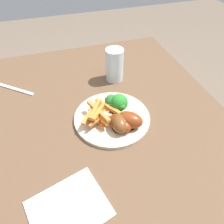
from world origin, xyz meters
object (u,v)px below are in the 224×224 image
fork (13,88)px  chicken_drumstick_far (128,120)px  broccoli_floret_front (120,103)px  dining_table (97,132)px  broccoli_floret_middle (111,102)px  chicken_drumstick_near (119,122)px  water_glass (115,65)px  dinner_plate (112,118)px  carrot_fries_pile (99,113)px  chicken_drumstick_extra (119,122)px

fork → chicken_drumstick_far: bearing=177.9°
broccoli_floret_front → chicken_drumstick_far: broccoli_floret_front is taller
chicken_drumstick_far → fork: size_ratio=0.64×
dining_table → broccoli_floret_middle: size_ratio=15.56×
fork → chicken_drumstick_near: bearing=175.4°
chicken_drumstick_near → water_glass: 0.27m
dinner_plate → carrot_fries_pile: 0.05m
carrot_fries_pile → broccoli_floret_front: bearing=-82.4°
chicken_drumstick_extra → water_glass: size_ratio=1.01×
dinner_plate → broccoli_floret_middle: 0.05m
carrot_fries_pile → chicken_drumstick_far: size_ratio=1.06×
dinner_plate → chicken_drumstick_extra: size_ratio=1.89×
carrot_fries_pile → water_glass: (0.21, -0.12, 0.03)m
broccoli_floret_middle → carrot_fries_pile: (-0.03, 0.05, -0.01)m
broccoli_floret_middle → fork: broccoli_floret_middle is taller
dinner_plate → fork: 0.41m
dining_table → chicken_drumstick_near: (-0.10, -0.05, 0.15)m
water_glass → chicken_drumstick_far: bearing=171.2°
carrot_fries_pile → chicken_drumstick_extra: (-0.05, -0.05, -0.00)m
broccoli_floret_middle → chicken_drumstick_near: size_ratio=0.46×
chicken_drumstick_far → chicken_drumstick_extra: size_ratio=0.94×
dining_table → water_glass: bearing=-37.1°
broccoli_floret_middle → chicken_drumstick_far: bearing=-160.3°
water_glass → chicken_drumstick_extra: bearing=164.9°
dining_table → chicken_drumstick_near: size_ratio=7.13×
dining_table → carrot_fries_pile: (-0.05, -0.00, 0.15)m
dining_table → broccoli_floret_middle: (-0.02, -0.05, 0.16)m
broccoli_floret_middle → carrot_fries_pile: broccoli_floret_middle is taller
chicken_drumstick_far → fork: chicken_drumstick_far is taller
dinner_plate → dining_table: bearing=39.9°
dining_table → chicken_drumstick_extra: bearing=-153.5°
dinner_plate → broccoli_floret_middle: (0.03, -0.01, 0.04)m
chicken_drumstick_far → water_glass: size_ratio=0.95×
dining_table → carrot_fries_pile: size_ratio=7.21×
dinner_plate → chicken_drumstick_near: chicken_drumstick_near is taller
chicken_drumstick_near → fork: 0.45m
broccoli_floret_front → carrot_fries_pile: bearing=97.6°
broccoli_floret_front → chicken_drumstick_extra: bearing=158.7°
dining_table → chicken_drumstick_near: 0.19m
broccoli_floret_front → broccoli_floret_middle: bearing=52.4°
broccoli_floret_front → chicken_drumstick_near: bearing=158.9°
dinner_plate → broccoli_floret_middle: broccoli_floret_middle is taller
broccoli_floret_middle → carrot_fries_pile: bearing=119.6°
chicken_drumstick_near → broccoli_floret_front: bearing=-21.1°
broccoli_floret_front → chicken_drumstick_far: (-0.06, -0.01, -0.02)m
broccoli_floret_middle → chicken_drumstick_extra: bearing=179.5°
broccoli_floret_middle → water_glass: water_glass is taller
broccoli_floret_middle → fork: size_ratio=0.31×
dinner_plate → chicken_drumstick_extra: chicken_drumstick_extra is taller
dining_table → chicken_drumstick_far: 0.20m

